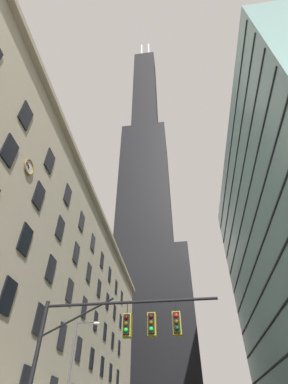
% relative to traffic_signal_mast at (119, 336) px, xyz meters
% --- Properties ---
extents(station_building, '(15.30, 60.64, 27.25)m').
position_rel_traffic_signal_mast_xyz_m(station_building, '(-15.41, 18.99, 8.67)').
color(station_building, '#BCAF93').
rests_on(station_building, ground).
extents(dark_skyscraper, '(28.27, 28.27, 222.56)m').
position_rel_traffic_signal_mast_xyz_m(dark_skyscraper, '(-8.07, 75.21, 60.14)').
color(dark_skyscraper, black).
rests_on(dark_skyscraper, ground).
extents(traffic_signal_mast, '(8.84, 0.63, 6.60)m').
position_rel_traffic_signal_mast_xyz_m(traffic_signal_mast, '(0.00, 0.00, 0.00)').
color(traffic_signal_mast, black).
rests_on(traffic_signal_mast, sidewalk_left).
extents(street_lamppost, '(2.11, 0.32, 8.69)m').
position_rel_traffic_signal_mast_xyz_m(street_lamppost, '(-5.76, 10.54, 0.29)').
color(street_lamppost, '#47474C').
rests_on(street_lamppost, sidewalk_left).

